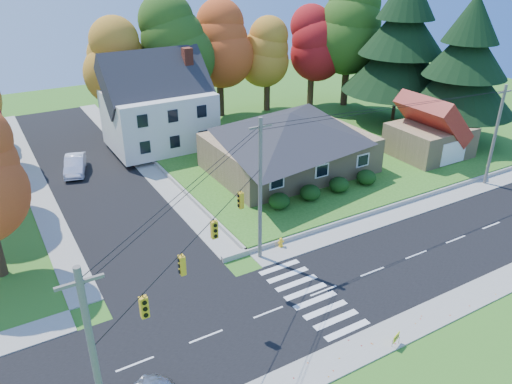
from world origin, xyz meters
TOP-DOWN VIEW (x-y plane):
  - ground at (0.00, 0.00)m, footprint 120.00×120.00m
  - road_main at (0.00, 0.00)m, footprint 90.00×8.00m
  - road_cross at (-8.00, 26.00)m, footprint 8.00×44.00m
  - sidewalk_north at (0.00, 5.00)m, footprint 90.00×2.00m
  - sidewalk_south at (0.00, -5.00)m, footprint 90.00×2.00m
  - lawn at (13.00, 21.00)m, footprint 30.00×30.00m
  - ranch_house at (8.00, 16.00)m, footprint 14.60×10.60m
  - colonial_house at (0.04, 28.00)m, footprint 10.40×8.40m
  - garage at (22.00, 11.99)m, footprint 7.30×6.30m
  - hedge_row at (7.50, 9.80)m, footprint 10.70×1.70m
  - traffic_infrastructure at (-0.15, 1.35)m, footprint 38.10×10.66m
  - tree_lot_0 at (-2.00, 34.00)m, footprint 6.72×6.72m
  - tree_lot_1 at (4.00, 33.00)m, footprint 7.84×7.84m
  - tree_lot_2 at (10.00, 34.00)m, footprint 7.28×7.28m
  - tree_lot_3 at (16.00, 33.00)m, footprint 6.16×6.16m
  - tree_lot_4 at (22.00, 32.00)m, footprint 6.72×6.72m
  - tree_lot_5 at (26.00, 30.00)m, footprint 8.40×8.40m
  - conifer_east_a at (27.00, 22.00)m, footprint 12.80×12.80m
  - conifer_east_b at (28.00, 14.00)m, footprint 11.20×11.20m
  - white_car at (-9.20, 26.22)m, footprint 2.97×5.11m
  - fire_hydrant at (0.44, 5.55)m, footprint 0.44×0.35m
  - yard_sign at (0.42, -5.74)m, footprint 0.63×0.25m

SIDE VIEW (x-z plane):
  - ground at x=0.00m, z-range 0.00..0.00m
  - road_main at x=0.00m, z-range 0.00..0.02m
  - road_cross at x=-8.00m, z-range 0.00..0.02m
  - sidewalk_north at x=0.00m, z-range 0.00..0.08m
  - sidewalk_south at x=0.00m, z-range 0.00..0.08m
  - lawn at x=13.00m, z-range 0.00..0.50m
  - fire_hydrant at x=0.44m, z-range -0.02..0.76m
  - yard_sign at x=0.42m, z-range 0.17..0.99m
  - white_car at x=-9.20m, z-range 0.02..1.61m
  - hedge_row at x=7.50m, z-range 0.50..1.77m
  - garage at x=22.00m, z-range 0.54..5.14m
  - ranch_house at x=8.00m, z-range 0.57..5.97m
  - colonial_house at x=0.04m, z-range -0.22..9.38m
  - traffic_infrastructure at x=-0.15m, z-range 0.15..10.15m
  - tree_lot_3 at x=16.00m, z-range 1.92..13.39m
  - conifer_east_b at x=28.00m, z-range 0.86..15.70m
  - tree_lot_0 at x=-2.00m, z-range 2.05..14.56m
  - tree_lot_4 at x=22.00m, z-range 2.05..14.56m
  - tree_lot_2 at x=10.00m, z-range 2.18..15.74m
  - conifer_east_a at x=27.00m, z-range 0.91..17.87m
  - tree_lot_1 at x=4.00m, z-range 2.31..16.91m
  - tree_lot_5 at x=26.00m, z-range 2.45..18.09m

